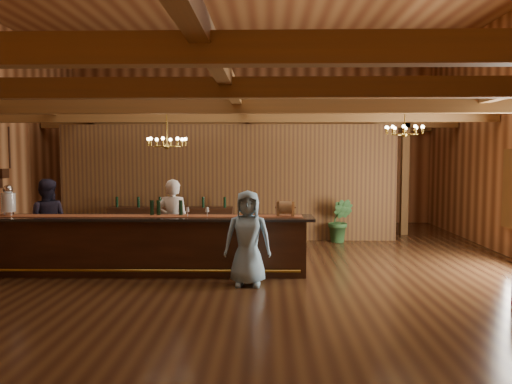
{
  "coord_description": "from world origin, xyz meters",
  "views": [
    {
      "loc": [
        0.57,
        -9.86,
        2.3
      ],
      "look_at": [
        0.32,
        0.81,
        1.5
      ],
      "focal_mm": 35.0,
      "sensor_mm": 36.0,
      "label": 1
    }
  ],
  "objects_px": {
    "beverage_dispenser": "(8,201)",
    "floor_plant": "(340,221)",
    "backbar_shelf": "(171,225)",
    "chandelier_left": "(167,142)",
    "tasting_bar": "(139,245)",
    "chandelier_right": "(405,130)",
    "bartender": "(173,223)",
    "raffle_drum": "(285,208)",
    "guest": "(248,238)",
    "staff_second": "(46,221)"
  },
  "relations": [
    {
      "from": "beverage_dispenser",
      "to": "floor_plant",
      "type": "bearing_deg",
      "value": 26.95
    },
    {
      "from": "backbar_shelf",
      "to": "chandelier_left",
      "type": "distance_m",
      "value": 3.51
    },
    {
      "from": "tasting_bar",
      "to": "chandelier_left",
      "type": "distance_m",
      "value": 2.18
    },
    {
      "from": "backbar_shelf",
      "to": "tasting_bar",
      "type": "bearing_deg",
      "value": -89.55
    },
    {
      "from": "floor_plant",
      "to": "beverage_dispenser",
      "type": "bearing_deg",
      "value": -153.05
    },
    {
      "from": "chandelier_left",
      "to": "chandelier_right",
      "type": "bearing_deg",
      "value": 5.42
    },
    {
      "from": "bartender",
      "to": "raffle_drum",
      "type": "bearing_deg",
      "value": 166.19
    },
    {
      "from": "beverage_dispenser",
      "to": "bartender",
      "type": "height_order",
      "value": "bartender"
    },
    {
      "from": "raffle_drum",
      "to": "chandelier_right",
      "type": "relative_size",
      "value": 0.43
    },
    {
      "from": "backbar_shelf",
      "to": "bartender",
      "type": "bearing_deg",
      "value": -78.83
    },
    {
      "from": "beverage_dispenser",
      "to": "raffle_drum",
      "type": "bearing_deg",
      "value": -0.66
    },
    {
      "from": "beverage_dispenser",
      "to": "floor_plant",
      "type": "relative_size",
      "value": 0.52
    },
    {
      "from": "tasting_bar",
      "to": "guest",
      "type": "xyz_separation_m",
      "value": [
        2.12,
        -0.8,
        0.27
      ]
    },
    {
      "from": "bartender",
      "to": "floor_plant",
      "type": "distance_m",
      "value": 4.8
    },
    {
      "from": "tasting_bar",
      "to": "raffle_drum",
      "type": "distance_m",
      "value": 2.9
    },
    {
      "from": "chandelier_left",
      "to": "guest",
      "type": "height_order",
      "value": "chandelier_left"
    },
    {
      "from": "tasting_bar",
      "to": "chandelier_right",
      "type": "relative_size",
      "value": 8.38
    },
    {
      "from": "bartender",
      "to": "chandelier_left",
      "type": "bearing_deg",
      "value": -32.36
    },
    {
      "from": "backbar_shelf",
      "to": "floor_plant",
      "type": "relative_size",
      "value": 2.82
    },
    {
      "from": "staff_second",
      "to": "floor_plant",
      "type": "bearing_deg",
      "value": -169.99
    },
    {
      "from": "chandelier_right",
      "to": "backbar_shelf",
      "type": "bearing_deg",
      "value": 157.08
    },
    {
      "from": "chandelier_right",
      "to": "guest",
      "type": "height_order",
      "value": "chandelier_right"
    },
    {
      "from": "guest",
      "to": "beverage_dispenser",
      "type": "bearing_deg",
      "value": 171.0
    },
    {
      "from": "tasting_bar",
      "to": "floor_plant",
      "type": "xyz_separation_m",
      "value": [
        4.37,
        3.55,
        0.01
      ]
    },
    {
      "from": "guest",
      "to": "tasting_bar",
      "type": "bearing_deg",
      "value": 160.51
    },
    {
      "from": "floor_plant",
      "to": "raffle_drum",
      "type": "bearing_deg",
      "value": -113.58
    },
    {
      "from": "bartender",
      "to": "staff_second",
      "type": "relative_size",
      "value": 1.0
    },
    {
      "from": "raffle_drum",
      "to": "beverage_dispenser",
      "type": "bearing_deg",
      "value": 179.34
    },
    {
      "from": "tasting_bar",
      "to": "raffle_drum",
      "type": "relative_size",
      "value": 19.72
    },
    {
      "from": "tasting_bar",
      "to": "bartender",
      "type": "relative_size",
      "value": 3.72
    },
    {
      "from": "raffle_drum",
      "to": "floor_plant",
      "type": "bearing_deg",
      "value": 66.42
    },
    {
      "from": "backbar_shelf",
      "to": "bartender",
      "type": "height_order",
      "value": "bartender"
    },
    {
      "from": "staff_second",
      "to": "bartender",
      "type": "bearing_deg",
      "value": 163.79
    },
    {
      "from": "chandelier_right",
      "to": "guest",
      "type": "xyz_separation_m",
      "value": [
        -3.24,
        -2.03,
        -1.98
      ]
    },
    {
      "from": "staff_second",
      "to": "guest",
      "type": "height_order",
      "value": "staff_second"
    },
    {
      "from": "backbar_shelf",
      "to": "chandelier_left",
      "type": "bearing_deg",
      "value": -80.91
    },
    {
      "from": "staff_second",
      "to": "chandelier_right",
      "type": "bearing_deg",
      "value": 170.58
    },
    {
      "from": "beverage_dispenser",
      "to": "chandelier_left",
      "type": "distance_m",
      "value": 3.25
    },
    {
      "from": "beverage_dispenser",
      "to": "chandelier_left",
      "type": "xyz_separation_m",
      "value": [
        2.94,
        0.73,
        1.16
      ]
    },
    {
      "from": "tasting_bar",
      "to": "staff_second",
      "type": "height_order",
      "value": "staff_second"
    },
    {
      "from": "guest",
      "to": "floor_plant",
      "type": "xyz_separation_m",
      "value": [
        2.25,
        4.34,
        -0.26
      ]
    },
    {
      "from": "chandelier_left",
      "to": "bartender",
      "type": "height_order",
      "value": "chandelier_left"
    },
    {
      "from": "chandelier_left",
      "to": "raffle_drum",
      "type": "bearing_deg",
      "value": -18.26
    },
    {
      "from": "tasting_bar",
      "to": "chandelier_left",
      "type": "xyz_separation_m",
      "value": [
        0.41,
        0.76,
        1.99
      ]
    },
    {
      "from": "tasting_bar",
      "to": "staff_second",
      "type": "relative_size",
      "value": 3.74
    },
    {
      "from": "backbar_shelf",
      "to": "floor_plant",
      "type": "distance_m",
      "value": 4.44
    },
    {
      "from": "bartender",
      "to": "floor_plant",
      "type": "relative_size",
      "value": 1.57
    },
    {
      "from": "chandelier_left",
      "to": "guest",
      "type": "bearing_deg",
      "value": -42.33
    },
    {
      "from": "chandelier_right",
      "to": "floor_plant",
      "type": "bearing_deg",
      "value": 113.36
    },
    {
      "from": "raffle_drum",
      "to": "backbar_shelf",
      "type": "relative_size",
      "value": 0.1
    }
  ]
}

